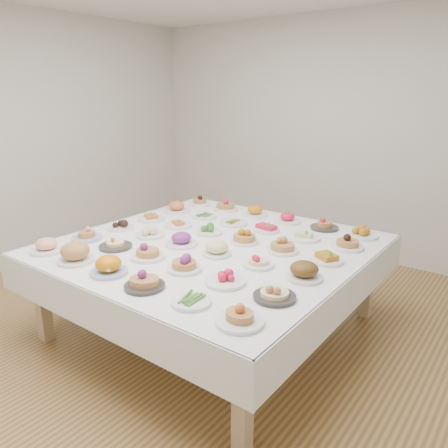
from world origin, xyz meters
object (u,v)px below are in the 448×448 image
Objects in this scene: display_table at (213,251)px; dish_35 at (362,231)px; dish_18 at (151,215)px; dish_0 at (46,245)px.

dish_35 is at bearing 44.85° from display_table.
dish_35 reaches higher than dish_18.
display_table is 9.15× the size of dish_18.
display_table is at bearing -11.47° from dish_18.
dish_0 is 2.54m from dish_35.
dish_0 is (-0.90, -0.91, 0.12)m from display_table.
display_table is 9.20× the size of dish_35.
dish_35 is (1.80, 1.80, -0.01)m from dish_0.
dish_35 is at bearing 21.66° from dish_18.
dish_18 is at bearing -158.34° from dish_35.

